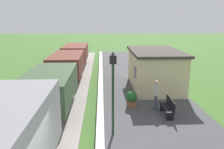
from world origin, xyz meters
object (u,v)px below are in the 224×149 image
Objects in this scene: person_waiting at (156,94)px; potted_planter at (132,99)px; lamp_post_near at (113,79)px; freight_train at (59,76)px; bench_near_hut at (168,107)px; station_hut at (154,69)px.

potted_planter is at bearing -12.85° from person_waiting.
lamp_post_near is at bearing 57.04° from person_waiting.
person_waiting is 1.87× the size of potted_planter.
bench_near_hut is at bearing -31.52° from freight_train.
person_waiting is 4.09m from lamp_post_near.
potted_planter is (-1.76, 1.37, 0.00)m from bench_near_hut.
bench_near_hut is (-0.41, -5.17, -0.93)m from station_hut.
lamp_post_near reaches higher than bench_near_hut.
station_hut is (6.80, 1.26, 0.17)m from freight_train.
station_hut is 3.87× the size of bench_near_hut.
lamp_post_near is (-2.55, -2.76, 1.62)m from person_waiting.
lamp_post_near is (-3.43, -7.09, 1.15)m from station_hut.
potted_planter is at bearing -119.82° from station_hut.
station_hut is at bearing 64.18° from lamp_post_near.
bench_near_hut is at bearing -94.57° from station_hut.
station_hut is at bearing 10.47° from freight_train.
person_waiting reaches higher than potted_planter.
lamp_post_near is (-3.02, -1.92, 2.08)m from bench_near_hut.
station_hut reaches higher than freight_train.
potted_planter is (-2.18, -3.80, -0.93)m from station_hut.
station_hut is at bearing 60.18° from potted_planter.
station_hut is at bearing -91.80° from person_waiting.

